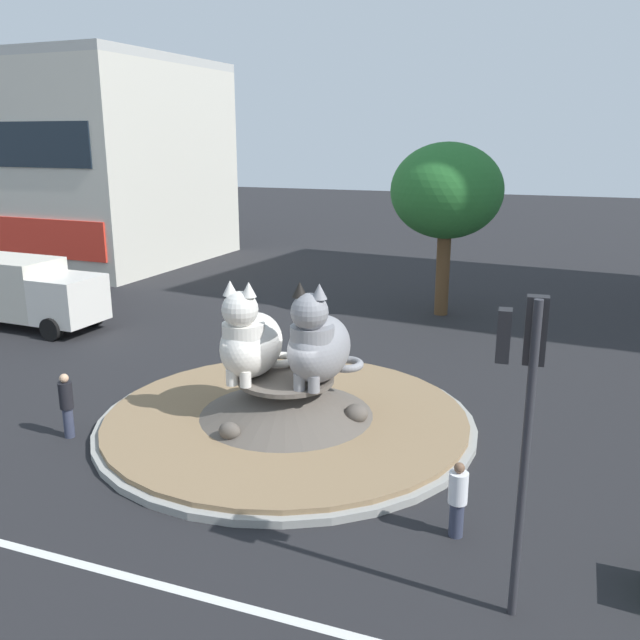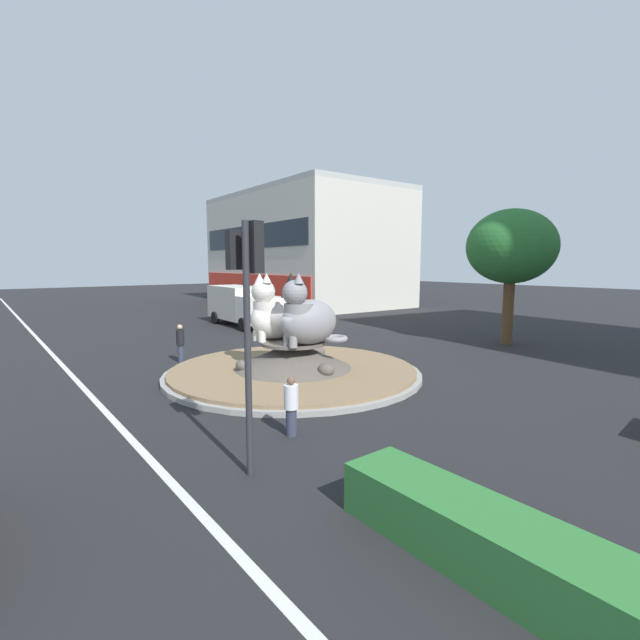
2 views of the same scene
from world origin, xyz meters
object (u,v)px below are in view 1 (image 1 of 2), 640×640
shophouse_block (32,161)px  broadleaf_tree_behind_island (447,192)px  cat_statue_grey (318,345)px  traffic_light_mast (525,390)px  pedestrian_white_shirt (458,498)px  cat_statue_white (250,341)px  pedestrian_black_shirt (67,404)px  delivery_box_truck (19,289)px

shophouse_block → broadleaf_tree_behind_island: size_ratio=3.14×
cat_statue_grey → shophouse_block: shophouse_block is taller
traffic_light_mast → pedestrian_white_shirt: size_ratio=3.39×
cat_statue_grey → shophouse_block: bearing=-124.8°
cat_statue_white → pedestrian_black_shirt: bearing=-61.2°
pedestrian_black_shirt → pedestrian_white_shirt: bearing=-135.2°
cat_statue_white → pedestrian_black_shirt: (-4.08, -2.41, -1.44)m
shophouse_block → delivery_box_truck: size_ratio=3.23×
broadleaf_tree_behind_island → pedestrian_black_shirt: broadleaf_tree_behind_island is taller
shophouse_block → pedestrian_black_shirt: size_ratio=13.33×
delivery_box_truck → pedestrian_white_shirt: bearing=-22.2°
pedestrian_black_shirt → shophouse_block: bearing=3.9°
cat_statue_white → delivery_box_truck: bearing=-114.5°
cat_statue_white → delivery_box_truck: (-13.29, 5.56, -0.83)m
traffic_light_mast → pedestrian_black_shirt: (-11.34, 2.79, -2.95)m
shophouse_block → pedestrian_white_shirt: size_ratio=14.79×
shophouse_block → pedestrian_white_shirt: bearing=-34.6°
pedestrian_black_shirt → pedestrian_white_shirt: (10.18, -0.96, -0.11)m
cat_statue_white → shophouse_block: bearing=-129.9°
shophouse_block → delivery_box_truck: bearing=-47.9°
traffic_light_mast → delivery_box_truck: (-20.54, 10.77, -2.34)m
traffic_light_mast → pedestrian_white_shirt: bearing=28.1°
traffic_light_mast → cat_statue_grey: bearing=40.5°
cat_statue_grey → pedestrian_black_shirt: cat_statue_grey is taller
cat_statue_grey → pedestrian_white_shirt: size_ratio=1.79×
traffic_light_mast → pedestrian_black_shirt: size_ratio=3.05×
traffic_light_mast → pedestrian_white_shirt: traffic_light_mast is taller
cat_statue_white → pedestrian_white_shirt: cat_statue_white is taller
traffic_light_mast → shophouse_block: (-32.66, 25.12, 2.15)m
broadleaf_tree_behind_island → traffic_light_mast: bearing=-75.9°
traffic_light_mast → broadleaf_tree_behind_island: (-4.70, 18.74, 1.44)m
pedestrian_black_shirt → pedestrian_white_shirt: 10.23m
cat_statue_grey → pedestrian_black_shirt: (-5.89, -2.71, -1.45)m
cat_statue_white → shophouse_block: size_ratio=0.12×
cat_statue_white → pedestrian_black_shirt: cat_statue_white is taller
shophouse_block → pedestrian_black_shirt: bearing=-44.4°
cat_statue_white → traffic_light_mast: (7.25, -5.20, 1.51)m
delivery_box_truck → cat_statue_grey: bearing=-16.6°
cat_statue_white → pedestrian_white_shirt: size_ratio=1.77×
cat_statue_grey → cat_statue_white: bearing=-79.8°
broadleaf_tree_behind_island → shophouse_block: bearing=167.1°
shophouse_block → broadleaf_tree_behind_island: 28.68m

